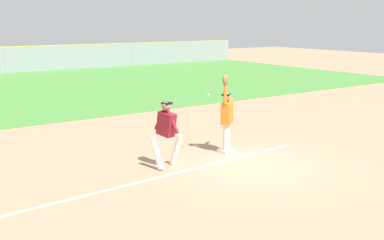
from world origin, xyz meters
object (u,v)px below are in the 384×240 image
(first_base, at_px, (226,151))
(baseball, at_px, (209,95))
(fielder, at_px, (227,114))
(parked_car_white, at_px, (94,56))
(runner, at_px, (166,130))
(parked_car_red, at_px, (22,59))

(first_base, distance_m, baseball, 1.77)
(fielder, xyz_separation_m, parked_car_white, (8.36, 29.23, -0.45))
(first_base, xyz_separation_m, runner, (-2.16, -0.23, 0.96))
(first_base, height_order, parked_car_red, parked_car_red)
(parked_car_red, bearing_deg, parked_car_white, -3.35)
(parked_car_white, bearing_deg, baseball, -101.61)
(first_base, bearing_deg, fielder, -151.45)
(baseball, distance_m, parked_car_white, 30.44)
(fielder, distance_m, parked_car_red, 29.33)
(first_base, xyz_separation_m, fielder, (-0.02, -0.01, 1.08))
(parked_car_white, bearing_deg, parked_car_red, -174.81)
(runner, xyz_separation_m, parked_car_white, (10.51, 29.45, -0.32))
(first_base, height_order, fielder, fielder)
(runner, height_order, parked_car_red, runner)
(fielder, bearing_deg, runner, 59.78)
(runner, bearing_deg, baseball, -1.96)
(fielder, bearing_deg, parked_car_red, -40.32)
(parked_car_red, relative_size, parked_car_white, 0.99)
(fielder, height_order, parked_car_red, fielder)
(parked_car_red, xyz_separation_m, parked_car_white, (6.23, -0.02, 0.00))
(runner, distance_m, parked_car_red, 29.79)
(fielder, height_order, baseball, fielder)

